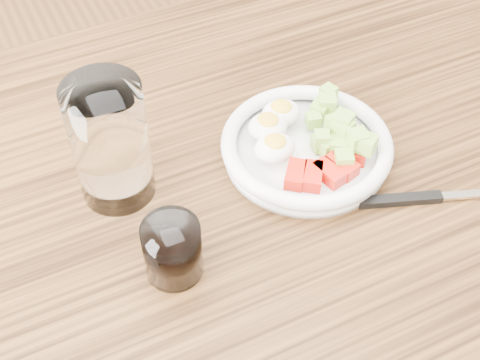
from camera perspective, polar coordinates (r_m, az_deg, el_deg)
name	(u,v)px	position (r m, az deg, el deg)	size (l,w,h in m)	color
dining_table	(250,246)	(0.93, 0.83, -5.63)	(1.50, 0.90, 0.77)	brown
bowl	(306,144)	(0.89, 5.65, 3.04)	(0.23, 0.23, 0.06)	white
fork	(423,198)	(0.87, 15.38, -1.49)	(0.21, 0.09, 0.01)	black
water_glass	(110,143)	(0.81, -11.00, 3.14)	(0.09, 0.09, 0.17)	white
coffee_glass	(173,250)	(0.76, -5.78, -5.97)	(0.07, 0.07, 0.08)	white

